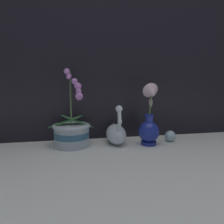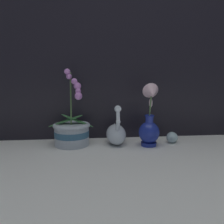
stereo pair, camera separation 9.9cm
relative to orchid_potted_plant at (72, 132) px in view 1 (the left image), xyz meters
name	(u,v)px [view 1 (the left image)]	position (x,y,z in m)	size (l,w,h in m)	color
ground_plane	(123,150)	(0.24, -0.11, -0.07)	(2.80, 2.80, 0.00)	silver
window_backdrop	(113,30)	(0.24, 0.13, 0.53)	(2.80, 0.03, 1.20)	black
orchid_potted_plant	(72,132)	(0.00, 0.00, 0.00)	(0.24, 0.19, 0.39)	#B2BCCC
swan_figurine	(116,133)	(0.23, 0.00, -0.02)	(0.10, 0.20, 0.21)	silver
blue_vase	(149,124)	(0.39, -0.06, 0.03)	(0.10, 0.12, 0.32)	navy
glass_sphere	(170,136)	(0.52, -0.01, -0.05)	(0.06, 0.06, 0.06)	silver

